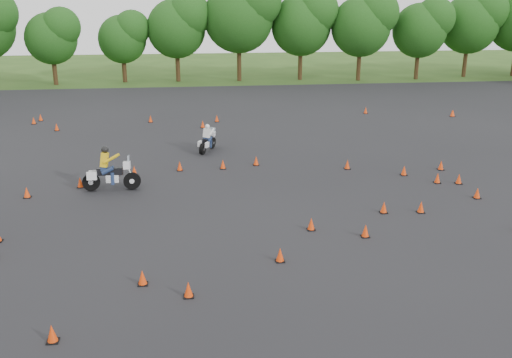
# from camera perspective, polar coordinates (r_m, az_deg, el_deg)

# --- Properties ---
(ground) EXTENTS (140.00, 140.00, 0.00)m
(ground) POSITION_cam_1_polar(r_m,az_deg,el_deg) (19.91, 1.40, -6.81)
(ground) COLOR #2D5119
(ground) RESTS_ON ground
(asphalt_pad) EXTENTS (62.00, 62.00, 0.00)m
(asphalt_pad) POSITION_cam_1_polar(r_m,az_deg,el_deg) (25.43, -0.55, -1.19)
(asphalt_pad) COLOR black
(asphalt_pad) RESTS_ON ground
(treeline) EXTENTS (86.76, 32.27, 10.85)m
(treeline) POSITION_cam_1_polar(r_m,az_deg,el_deg) (52.99, -2.68, 13.83)
(treeline) COLOR #1B4714
(treeline) RESTS_ON ground
(traffic_cones) EXTENTS (35.52, 32.92, 0.45)m
(traffic_cones) POSITION_cam_1_polar(r_m,az_deg,el_deg) (25.10, 0.24, -0.91)
(traffic_cones) COLOR #EB3C09
(traffic_cones) RESTS_ON asphalt_pad
(rider_yellow) EXTENTS (2.57, 0.82, 1.98)m
(rider_yellow) POSITION_cam_1_polar(r_m,az_deg,el_deg) (25.99, -14.34, 0.95)
(rider_yellow) COLOR gold
(rider_yellow) RESTS_ON ground
(rider_white) EXTENTS (1.42, 2.12, 1.58)m
(rider_white) POSITION_cam_1_polar(r_m,az_deg,el_deg) (31.87, -4.93, 4.17)
(rider_white) COLOR silver
(rider_white) RESTS_ON ground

